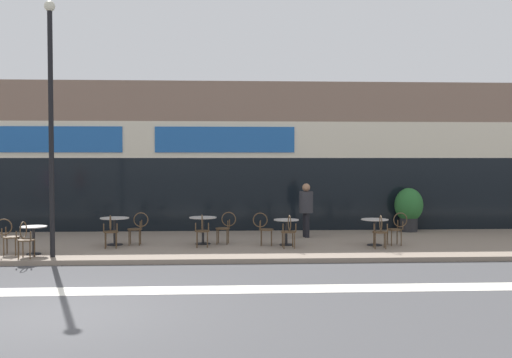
{
  "coord_description": "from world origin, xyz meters",
  "views": [
    {
      "loc": [
        2.79,
        -9.66,
        2.54
      ],
      "look_at": [
        3.59,
        5.52,
        1.99
      ],
      "focal_mm": 42.0,
      "sensor_mm": 36.0,
      "label": 1
    }
  ],
  "objects_px": {
    "cafe_chair_1_near": "(111,229)",
    "cafe_chair_2_side": "(225,226)",
    "cafe_chair_3_side": "(264,227)",
    "cafe_chair_4_near": "(380,229)",
    "planter_pot": "(409,208)",
    "cafe_chair_3_near": "(289,229)",
    "cafe_chair_1_side": "(138,226)",
    "cafe_chair_4_side": "(397,226)",
    "pedestrian_near_end": "(306,205)",
    "lamp_post": "(51,112)",
    "bistro_table_4": "(375,226)",
    "cafe_chair_0_side": "(8,234)",
    "cafe_chair_2_near": "(202,228)",
    "cafe_chair_0_near": "(25,237)",
    "bistro_table_3": "(286,227)",
    "bistro_table_2": "(203,225)",
    "bistro_table_0": "(34,234)",
    "bistro_table_1": "(115,225)"
  },
  "relations": [
    {
      "from": "cafe_chair_0_side",
      "to": "cafe_chair_2_near",
      "type": "distance_m",
      "value": 4.87
    },
    {
      "from": "cafe_chair_0_near",
      "to": "cafe_chair_1_side",
      "type": "height_order",
      "value": "same"
    },
    {
      "from": "cafe_chair_2_side",
      "to": "cafe_chair_4_side",
      "type": "height_order",
      "value": "same"
    },
    {
      "from": "bistro_table_1",
      "to": "cafe_chair_2_near",
      "type": "xyz_separation_m",
      "value": [
        2.43,
        -0.58,
        -0.03
      ]
    },
    {
      "from": "bistro_table_0",
      "to": "bistro_table_4",
      "type": "relative_size",
      "value": 0.95
    },
    {
      "from": "cafe_chair_3_side",
      "to": "cafe_chair_4_near",
      "type": "bearing_deg",
      "value": -9.47
    },
    {
      "from": "bistro_table_1",
      "to": "cafe_chair_2_side",
      "type": "bearing_deg",
      "value": 0.64
    },
    {
      "from": "bistro_table_0",
      "to": "cafe_chair_0_side",
      "type": "distance_m",
      "value": 0.63
    },
    {
      "from": "cafe_chair_2_near",
      "to": "cafe_chair_3_side",
      "type": "bearing_deg",
      "value": -80.02
    },
    {
      "from": "bistro_table_1",
      "to": "cafe_chair_3_near",
      "type": "distance_m",
      "value": 4.82
    },
    {
      "from": "cafe_chair_2_side",
      "to": "bistro_table_2",
      "type": "bearing_deg",
      "value": 7.14
    },
    {
      "from": "bistro_table_0",
      "to": "lamp_post",
      "type": "xyz_separation_m",
      "value": [
        0.58,
        -0.41,
        3.0
      ]
    },
    {
      "from": "cafe_chair_3_near",
      "to": "bistro_table_3",
      "type": "bearing_deg",
      "value": -2.86
    },
    {
      "from": "cafe_chair_0_near",
      "to": "cafe_chair_3_near",
      "type": "distance_m",
      "value": 6.58
    },
    {
      "from": "cafe_chair_3_near",
      "to": "planter_pot",
      "type": "bearing_deg",
      "value": -54.4
    },
    {
      "from": "cafe_chair_0_near",
      "to": "cafe_chair_2_side",
      "type": "distance_m",
      "value": 5.25
    },
    {
      "from": "cafe_chair_3_near",
      "to": "cafe_chair_3_side",
      "type": "height_order",
      "value": "same"
    },
    {
      "from": "cafe_chair_3_near",
      "to": "cafe_chair_4_near",
      "type": "bearing_deg",
      "value": -97.57
    },
    {
      "from": "bistro_table_4",
      "to": "planter_pot",
      "type": "distance_m",
      "value": 3.58
    },
    {
      "from": "bistro_table_2",
      "to": "cafe_chair_2_side",
      "type": "bearing_deg",
      "value": -0.98
    },
    {
      "from": "planter_pot",
      "to": "bistro_table_2",
      "type": "bearing_deg",
      "value": -159.01
    },
    {
      "from": "bistro_table_4",
      "to": "cafe_chair_2_side",
      "type": "height_order",
      "value": "cafe_chair_2_side"
    },
    {
      "from": "cafe_chair_1_side",
      "to": "cafe_chair_4_near",
      "type": "xyz_separation_m",
      "value": [
        6.51,
        -1.07,
        0.0
      ]
    },
    {
      "from": "bistro_table_4",
      "to": "cafe_chair_0_side",
      "type": "bearing_deg",
      "value": -173.59
    },
    {
      "from": "bistro_table_3",
      "to": "cafe_chair_4_side",
      "type": "height_order",
      "value": "cafe_chair_4_side"
    },
    {
      "from": "cafe_chair_0_near",
      "to": "cafe_chair_2_side",
      "type": "bearing_deg",
      "value": -62.31
    },
    {
      "from": "bistro_table_0",
      "to": "pedestrian_near_end",
      "type": "xyz_separation_m",
      "value": [
        7.22,
        2.82,
        0.47
      ]
    },
    {
      "from": "cafe_chair_3_near",
      "to": "lamp_post",
      "type": "xyz_separation_m",
      "value": [
        -5.88,
        -1.02,
        2.99
      ]
    },
    {
      "from": "cafe_chair_2_near",
      "to": "bistro_table_1",
      "type": "bearing_deg",
      "value": 75.53
    },
    {
      "from": "planter_pot",
      "to": "cafe_chair_4_side",
      "type": "bearing_deg",
      "value": -112.79
    },
    {
      "from": "cafe_chair_2_side",
      "to": "planter_pot",
      "type": "xyz_separation_m",
      "value": [
        5.99,
        2.55,
        0.26
      ]
    },
    {
      "from": "pedestrian_near_end",
      "to": "cafe_chair_3_side",
      "type": "bearing_deg",
      "value": 35.28
    },
    {
      "from": "cafe_chair_4_near",
      "to": "bistro_table_4",
      "type": "bearing_deg",
      "value": 6.13
    },
    {
      "from": "cafe_chair_4_side",
      "to": "pedestrian_near_end",
      "type": "relative_size",
      "value": 0.55
    },
    {
      "from": "cafe_chair_1_near",
      "to": "cafe_chair_2_side",
      "type": "height_order",
      "value": "same"
    },
    {
      "from": "cafe_chair_0_near",
      "to": "bistro_table_0",
      "type": "bearing_deg",
      "value": 2.91
    },
    {
      "from": "cafe_chair_1_near",
      "to": "cafe_chair_1_side",
      "type": "xyz_separation_m",
      "value": [
        0.62,
        0.63,
        0.0
      ]
    },
    {
      "from": "cafe_chair_0_side",
      "to": "cafe_chair_4_side",
      "type": "bearing_deg",
      "value": 1.87
    },
    {
      "from": "cafe_chair_3_near",
      "to": "cafe_chair_1_side",
      "type": "bearing_deg",
      "value": 74.52
    },
    {
      "from": "cafe_chair_2_near",
      "to": "bistro_table_3",
      "type": "bearing_deg",
      "value": -83.14
    },
    {
      "from": "bistro_table_2",
      "to": "bistro_table_3",
      "type": "distance_m",
      "value": 2.32
    },
    {
      "from": "cafe_chair_0_near",
      "to": "cafe_chair_2_side",
      "type": "relative_size",
      "value": 1.0
    },
    {
      "from": "bistro_table_2",
      "to": "cafe_chair_1_side",
      "type": "bearing_deg",
      "value": -178.62
    },
    {
      "from": "cafe_chair_3_side",
      "to": "cafe_chair_4_near",
      "type": "relative_size",
      "value": 1.0
    },
    {
      "from": "cafe_chair_0_near",
      "to": "cafe_chair_0_side",
      "type": "bearing_deg",
      "value": 48.37
    },
    {
      "from": "bistro_table_3",
      "to": "bistro_table_1",
      "type": "bearing_deg",
      "value": 176.83
    },
    {
      "from": "cafe_chair_3_near",
      "to": "cafe_chair_3_side",
      "type": "bearing_deg",
      "value": 41.6
    },
    {
      "from": "cafe_chair_2_side",
      "to": "planter_pot",
      "type": "distance_m",
      "value": 6.51
    },
    {
      "from": "cafe_chair_3_side",
      "to": "cafe_chair_4_near",
      "type": "height_order",
      "value": "same"
    },
    {
      "from": "bistro_table_2",
      "to": "lamp_post",
      "type": "relative_size",
      "value": 0.12
    }
  ]
}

